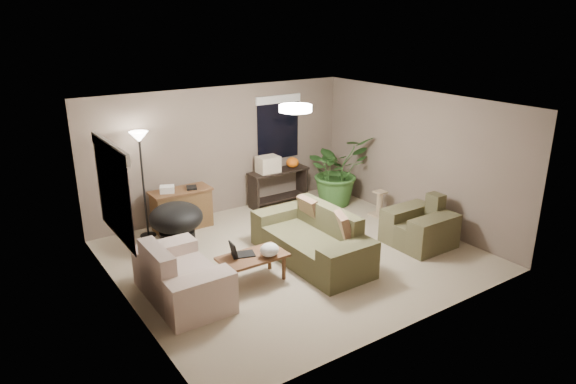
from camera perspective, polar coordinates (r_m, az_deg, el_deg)
room_shell at (r=8.10m, az=0.79°, el=0.96°), size 5.50×5.50×5.50m
main_sofa at (r=8.33m, az=2.78°, el=-5.61°), size 0.95×2.20×0.85m
throw_pillows at (r=8.33m, az=4.23°, el=-2.97°), size 0.39×1.38×0.47m
loveseat at (r=7.37m, az=-11.88°, el=-9.45°), size 0.90×1.60×0.85m
armchair at (r=9.14m, az=14.43°, el=-3.90°), size 0.95×1.00×0.85m
coffee_table at (r=7.64m, az=-3.95°, el=-7.49°), size 1.00×0.55×0.42m
laptop at (r=7.59m, az=-5.46°, el=-6.69°), size 0.40×0.32×0.24m
plastic_bag at (r=7.54m, az=-2.08°, el=-6.44°), size 0.35×0.33×0.20m
desk at (r=9.68m, az=-11.72°, el=-1.85°), size 1.10×0.50×0.75m
desk_papers at (r=9.48m, az=-12.73°, el=0.34°), size 0.73×0.33×0.12m
console_table at (r=10.65m, az=-1.06°, el=0.83°), size 1.30×0.40×0.75m
pumpkin at (r=10.71m, az=0.50°, el=3.30°), size 0.30×0.30×0.22m
cardboard_box at (r=10.38m, az=-2.23°, el=3.09°), size 0.44×0.33×0.33m
papasan_chair at (r=8.86m, az=-12.29°, el=-3.29°), size 1.17×1.17×0.80m
floor_lamp at (r=9.12m, az=-16.12°, el=4.54°), size 0.32×0.32×1.91m
ceiling_fixture at (r=7.81m, az=0.83°, el=9.28°), size 0.50×0.50×0.10m
houseplant at (r=10.72m, az=5.42°, el=1.60°), size 1.31×1.45×1.13m
cat_scratching_post at (r=10.30m, az=10.13°, el=-1.43°), size 0.32×0.32×0.50m
window_left at (r=7.10m, az=-19.02°, el=1.79°), size 0.05×1.56×1.33m
window_back at (r=10.67m, az=-1.10°, el=8.35°), size 1.06×0.05×1.33m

